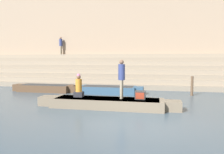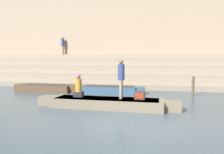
# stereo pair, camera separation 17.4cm
# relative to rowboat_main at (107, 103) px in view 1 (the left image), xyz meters

# --- Properties ---
(ground_plane) EXTENTS (120.00, 120.00, 0.00)m
(ground_plane) POSITION_rel_rowboat_main_xyz_m (1.49, -2.02, -0.24)
(ground_plane) COLOR #3D4C56
(ghat_steps) EXTENTS (36.00, 5.15, 2.77)m
(ghat_steps) POSITION_rel_rowboat_main_xyz_m (1.49, 9.57, 0.75)
(ghat_steps) COLOR gray
(ghat_steps) RESTS_ON ground
(back_wall) EXTENTS (34.20, 1.28, 8.75)m
(back_wall) POSITION_rel_rowboat_main_xyz_m (1.49, 11.99, 4.11)
(back_wall) COLOR tan
(back_wall) RESTS_ON ground
(rowboat_main) EXTENTS (6.65, 1.40, 0.44)m
(rowboat_main) POSITION_rel_rowboat_main_xyz_m (0.00, 0.00, 0.00)
(rowboat_main) COLOR #756651
(rowboat_main) RESTS_ON ground
(person_standing) EXTENTS (0.31, 0.31, 1.79)m
(person_standing) POSITION_rel_rowboat_main_xyz_m (0.68, 0.09, 1.25)
(person_standing) COLOR gray
(person_standing) RESTS_ON rowboat_main
(person_rowing) EXTENTS (0.43, 0.34, 1.12)m
(person_rowing) POSITION_rel_rowboat_main_xyz_m (-1.40, 0.11, 0.67)
(person_rowing) COLOR #28282D
(person_rowing) RESTS_ON rowboat_main
(tv_set) EXTENTS (0.46, 0.46, 0.37)m
(tv_set) POSITION_rel_rowboat_main_xyz_m (1.53, 0.13, 0.39)
(tv_set) COLOR #2D2D2D
(tv_set) RESTS_ON rowboat_main
(moored_boat_shore) EXTENTS (4.73, 1.33, 0.47)m
(moored_boat_shore) POSITION_rel_rowboat_main_xyz_m (-5.43, 4.24, 0.02)
(moored_boat_shore) COLOR brown
(moored_boat_shore) RESTS_ON ground
(moored_boat_distant) EXTENTS (4.69, 1.33, 0.47)m
(moored_boat_distant) POSITION_rel_rowboat_main_xyz_m (-0.93, 4.31, 0.02)
(moored_boat_distant) COLOR #33516B
(moored_boat_distant) RESTS_ON ground
(mooring_post) EXTENTS (0.16, 0.16, 1.21)m
(mooring_post) POSITION_rel_rowboat_main_xyz_m (4.40, 4.47, 0.37)
(mooring_post) COLOR brown
(mooring_post) RESTS_ON ground
(person_on_steps) EXTENTS (0.32, 0.32, 1.76)m
(person_on_steps) POSITION_rel_rowboat_main_xyz_m (-7.37, 11.07, 3.56)
(person_on_steps) COLOR gray
(person_on_steps) RESTS_ON ghat_steps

